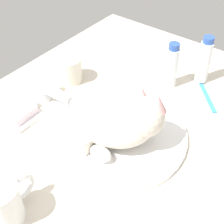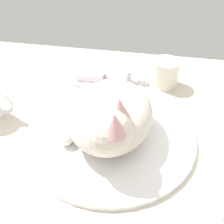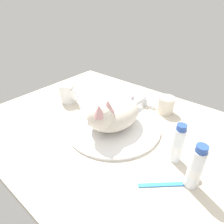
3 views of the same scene
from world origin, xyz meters
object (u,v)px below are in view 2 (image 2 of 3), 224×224
at_px(faucet, 125,78).
at_px(soap_bar, 90,75).
at_px(cat, 109,117).
at_px(rinse_cup, 165,73).

height_order(faucet, soap_bar, faucet).
bearing_deg(faucet, cat, -90.34).
relative_size(faucet, rinse_cup, 1.65).
bearing_deg(soap_bar, cat, -67.50).
xyz_separation_m(cat, rinse_cup, (0.11, 0.25, -0.03)).
height_order(faucet, rinse_cup, rinse_cup).
relative_size(cat, soap_bar, 3.60).
distance_m(faucet, soap_bar, 0.10).
height_order(cat, rinse_cup, cat).
relative_size(faucet, soap_bar, 1.66).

